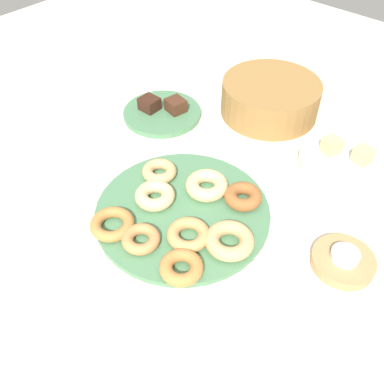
% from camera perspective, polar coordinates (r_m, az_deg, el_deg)
% --- Properties ---
extents(ground_plane, '(2.40, 2.40, 0.00)m').
position_cam_1_polar(ground_plane, '(0.91, -1.26, -2.88)').
color(ground_plane, beige).
extents(donut_plate, '(0.37, 0.37, 0.01)m').
position_cam_1_polar(donut_plate, '(0.91, -1.26, -2.62)').
color(donut_plate, '#4C7F56').
rests_on(donut_plate, ground_plane).
extents(donut_0, '(0.10, 0.10, 0.02)m').
position_cam_1_polar(donut_0, '(0.84, -6.77, -6.17)').
color(donut_0, '#C6844C').
rests_on(donut_0, donut_plate).
extents(donut_1, '(0.10, 0.10, 0.03)m').
position_cam_1_polar(donut_1, '(0.83, 4.97, -6.40)').
color(donut_1, tan).
rests_on(donut_1, donut_plate).
extents(donut_2, '(0.09, 0.09, 0.03)m').
position_cam_1_polar(donut_2, '(0.92, 6.75, -0.60)').
color(donut_2, '#995B2D').
rests_on(donut_2, donut_plate).
extents(donut_3, '(0.11, 0.11, 0.02)m').
position_cam_1_polar(donut_3, '(0.88, -10.49, -4.19)').
color(donut_3, '#BC7A3D').
rests_on(donut_3, donut_plate).
extents(donut_4, '(0.11, 0.11, 0.02)m').
position_cam_1_polar(donut_4, '(0.97, -4.33, 2.72)').
color(donut_4, tan).
rests_on(donut_4, donut_plate).
extents(donut_5, '(0.12, 0.12, 0.03)m').
position_cam_1_polar(donut_5, '(0.93, 1.92, 0.92)').
color(donut_5, '#EABC84').
rests_on(donut_5, donut_plate).
extents(donut_6, '(0.12, 0.12, 0.02)m').
position_cam_1_polar(donut_6, '(0.84, -0.47, -5.64)').
color(donut_6, tan).
rests_on(donut_6, donut_plate).
extents(donut_7, '(0.11, 0.11, 0.03)m').
position_cam_1_polar(donut_7, '(0.92, -4.92, -0.48)').
color(donut_7, '#EABC84').
rests_on(donut_7, donut_plate).
extents(donut_8, '(0.11, 0.11, 0.02)m').
position_cam_1_polar(donut_8, '(0.80, -1.41, -9.92)').
color(donut_8, '#BC7A3D').
rests_on(donut_8, donut_plate).
extents(cake_plate, '(0.21, 0.21, 0.01)m').
position_cam_1_polar(cake_plate, '(1.18, -3.95, 10.33)').
color(cake_plate, '#4C7F56').
rests_on(cake_plate, ground_plane).
extents(brownie_near, '(0.05, 0.05, 0.03)m').
position_cam_1_polar(brownie_near, '(1.18, -5.65, 11.51)').
color(brownie_near, '#381E14').
rests_on(brownie_near, cake_plate).
extents(brownie_far, '(0.06, 0.05, 0.03)m').
position_cam_1_polar(brownie_far, '(1.17, -2.17, 11.37)').
color(brownie_far, '#472819').
rests_on(brownie_far, cake_plate).
extents(candle_holder, '(0.12, 0.12, 0.02)m').
position_cam_1_polar(candle_holder, '(0.87, 19.29, -8.62)').
color(candle_holder, tan).
rests_on(candle_holder, ground_plane).
extents(tealight, '(0.05, 0.05, 0.02)m').
position_cam_1_polar(tealight, '(0.86, 19.56, -7.90)').
color(tealight, silver).
rests_on(tealight, candle_holder).
extents(basket, '(0.32, 0.32, 0.09)m').
position_cam_1_polar(basket, '(1.19, 10.28, 12.10)').
color(basket, olive).
rests_on(basket, ground_plane).
extents(fruit_bowl, '(0.20, 0.20, 0.04)m').
position_cam_1_polar(fruit_bowl, '(1.06, 19.13, 3.53)').
color(fruit_bowl, silver).
rests_on(fruit_bowl, ground_plane).
extents(melon_chunk_left, '(0.05, 0.05, 0.04)m').
position_cam_1_polar(melon_chunk_left, '(1.04, 17.95, 5.88)').
color(melon_chunk_left, '#DBD67A').
rests_on(melon_chunk_left, fruit_bowl).
extents(melon_chunk_right, '(0.04, 0.04, 0.04)m').
position_cam_1_polar(melon_chunk_right, '(1.04, 21.62, 4.55)').
color(melon_chunk_right, '#DBD67A').
rests_on(melon_chunk_right, fruit_bowl).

